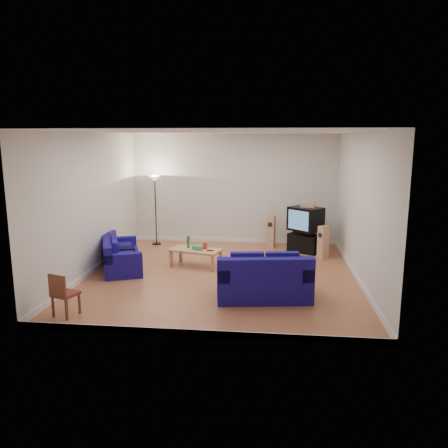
# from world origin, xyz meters

# --- Properties ---
(room) EXTENTS (6.01, 6.51, 3.21)m
(room) POSITION_xyz_m (0.00, 0.00, 1.54)
(room) COLOR brown
(room) RESTS_ON ground
(sofa_three_seat) EXTENTS (1.48, 2.09, 0.74)m
(sofa_three_seat) POSITION_xyz_m (-2.50, 0.22, 0.28)
(sofa_three_seat) COLOR #180F5D
(sofa_three_seat) RESTS_ON ground
(sofa_loveseat) EXTENTS (1.91, 1.24, 0.90)m
(sofa_loveseat) POSITION_xyz_m (0.97, -1.43, 0.34)
(sofa_loveseat) COLOR #180F5D
(sofa_loveseat) RESTS_ON ground
(coffee_table) EXTENTS (1.31, 0.90, 0.43)m
(coffee_table) POSITION_xyz_m (-0.70, 0.57, 0.38)
(coffee_table) COLOR tan
(coffee_table) RESTS_ON ground
(bottle) EXTENTS (0.09, 0.09, 0.29)m
(bottle) POSITION_xyz_m (-0.90, 0.66, 0.58)
(bottle) COLOR #197233
(bottle) RESTS_ON coffee_table
(tissue_box) EXTENTS (0.27, 0.21, 0.10)m
(tissue_box) POSITION_xyz_m (-0.65, 0.50, 0.48)
(tissue_box) COLOR green
(tissue_box) RESTS_ON coffee_table
(red_canister) EXTENTS (0.12, 0.12, 0.15)m
(red_canister) POSITION_xyz_m (-0.48, 0.63, 0.51)
(red_canister) COLOR red
(red_canister) RESTS_ON coffee_table
(remote) EXTENTS (0.16, 0.07, 0.02)m
(remote) POSITION_xyz_m (-0.33, 0.42, 0.44)
(remote) COLOR black
(remote) RESTS_ON coffee_table
(tv_stand) EXTENTS (0.94, 0.81, 0.50)m
(tv_stand) POSITION_xyz_m (2.00, 2.26, 0.25)
(tv_stand) COLOR black
(tv_stand) RESTS_ON ground
(av_receiver) EXTENTS (0.58, 0.53, 0.11)m
(av_receiver) POSITION_xyz_m (1.98, 2.31, 0.56)
(av_receiver) COLOR black
(av_receiver) RESTS_ON tv_stand
(television) EXTENTS (1.02, 1.00, 0.64)m
(television) POSITION_xyz_m (2.02, 2.22, 0.93)
(television) COLOR black
(television) RESTS_ON av_receiver
(centre_speaker) EXTENTS (0.39, 0.23, 0.13)m
(centre_speaker) POSITION_xyz_m (2.06, 2.21, 1.32)
(centre_speaker) COLOR tan
(centre_speaker) RESTS_ON television
(speaker_left) EXTENTS (0.27, 0.32, 0.94)m
(speaker_left) POSITION_xyz_m (1.09, 2.70, 0.47)
(speaker_left) COLOR tan
(speaker_left) RESTS_ON ground
(speaker_right) EXTENTS (0.32, 0.31, 0.85)m
(speaker_right) POSITION_xyz_m (2.45, 1.68, 0.43)
(speaker_right) COLOR tan
(speaker_right) RESTS_ON ground
(floor_lamp) EXTENTS (0.34, 0.34, 2.01)m
(floor_lamp) POSITION_xyz_m (-2.25, 2.70, 1.66)
(floor_lamp) COLOR black
(floor_lamp) RESTS_ON ground
(dining_chair) EXTENTS (0.48, 0.48, 0.79)m
(dining_chair) POSITION_xyz_m (-2.47, -2.70, 0.44)
(dining_chair) COLOR brown
(dining_chair) RESTS_ON ground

